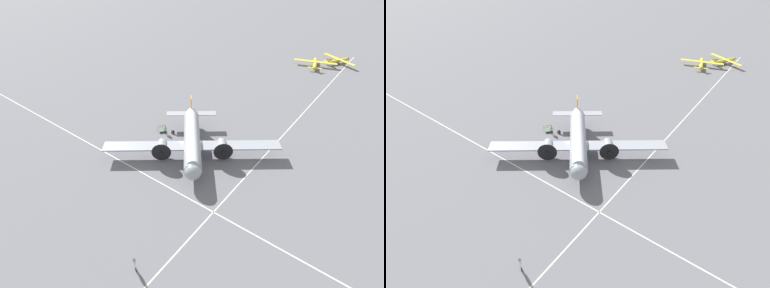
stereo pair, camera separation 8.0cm
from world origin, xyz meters
The scene contains 12 objects.
ground_plane centered at (0.00, 0.00, 0.00)m, with size 300.00×300.00×0.00m, color slate.
apron_line_eastwest centered at (0.00, 7.99, 0.00)m, with size 120.00×0.16×0.01m.
apron_line_northsouth centered at (-9.25, 0.00, 0.00)m, with size 0.16×120.00×0.01m.
airliner_main centered at (-0.24, 0.31, 2.43)m, with size 21.82×18.70×5.49m.
crew_foreground centered at (-7.26, 18.95, 1.12)m, with size 0.51×0.42×1.79m.
passenger_boarding centered at (6.65, -1.48, 1.03)m, with size 0.34×0.54×1.64m.
suitcase_near_door centered at (5.62, -2.28, 0.31)m, with size 0.40×0.18×0.65m.
suitcase_upright_spare centered at (5.76, -2.15, 0.24)m, with size 0.38×0.13×0.52m.
baggage_cart centered at (7.80, -1.83, 0.27)m, with size 2.02×1.91×0.56m.
light_aircraft_distant centered at (-2.98, -46.97, 0.82)m, with size 10.00×7.63×1.96m.
light_aircraft_taxiing centered at (-7.07, -52.40, 0.80)m, with size 8.96×7.04×1.88m.
traffic_cone centered at (-3.83, 4.68, 0.30)m, with size 0.48×0.48×0.64m.
Camera 2 is at (-22.03, 29.10, 27.61)m, focal length 28.00 mm.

